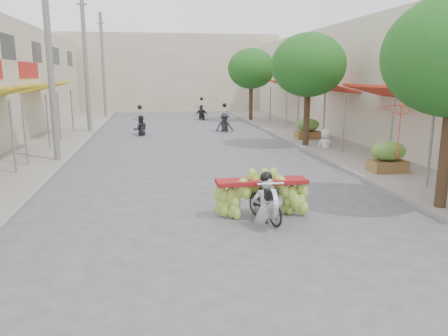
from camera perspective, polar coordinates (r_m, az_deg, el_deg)
ground at (r=6.68m, az=6.57°, el=-18.27°), size 120.00×120.00×0.00m
sidewalk_left at (r=21.49m, az=-23.46°, el=2.23°), size 4.00×60.00×0.12m
sidewalk_right at (r=22.52m, az=13.58°, el=3.30°), size 4.00×60.00×0.12m
shophouse_row_right at (r=23.81m, az=26.23°, el=9.99°), size 9.77×40.00×6.00m
far_building at (r=43.57m, az=-7.09°, el=12.17°), size 20.00×6.00×7.00m
utility_pole_mid at (r=17.95m, az=-21.83°, el=13.36°), size 0.60×0.24×8.00m
utility_pole_far at (r=26.81m, az=-17.62°, el=12.95°), size 0.60×0.24×8.00m
utility_pole_back at (r=35.74m, az=-15.52°, el=12.72°), size 0.60×0.24×8.00m
street_tree_mid at (r=20.76m, az=10.99°, el=13.02°), size 3.40×3.40×5.25m
street_tree_far at (r=32.31m, az=3.58°, el=12.80°), size 3.40×3.40×5.25m
produce_crate_mid at (r=15.86m, az=20.65°, el=1.67°), size 1.20×0.88×1.16m
produce_crate_far at (r=23.07m, az=10.87°, el=5.27°), size 1.20×0.88×1.16m
banana_motorbike at (r=10.29m, az=5.18°, el=-3.06°), size 2.20×1.79×2.02m
market_umbrella at (r=15.14m, az=22.30°, el=8.03°), size 2.15×2.15×1.86m
pedestrian at (r=20.31m, az=13.21°, el=5.00°), size 0.86×0.52×1.71m
bg_motorbike_a at (r=25.24m, az=-10.88°, el=5.93°), size 0.84×1.60×1.95m
bg_motorbike_b at (r=26.45m, az=0.07°, el=6.60°), size 1.09×1.78×1.95m
bg_motorbike_c at (r=33.57m, az=-2.95°, el=7.64°), size 1.02×1.85×1.95m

